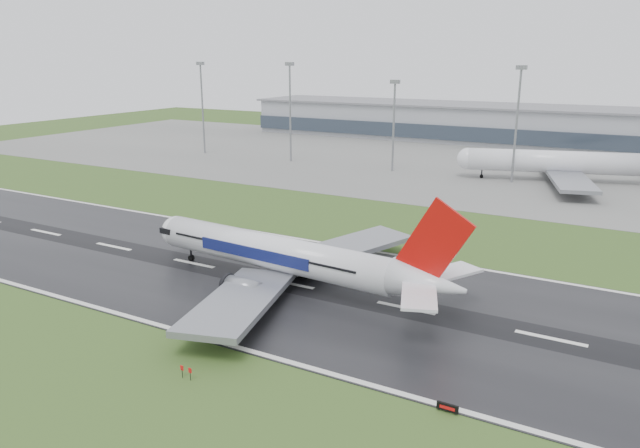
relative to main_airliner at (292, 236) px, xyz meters
The scene contains 11 objects.
ground 8.55m from the main_airliner, 151.35° to the left, with size 520.00×520.00×0.00m, color #2F4D1C.
runway 8.50m from the main_airliner, 151.35° to the left, with size 400.00×45.00×0.10m, color black.
apron 125.84m from the main_airliner, 90.46° to the left, with size 400.00×130.00×0.08m, color slate.
terminal 185.55m from the main_airliner, 90.31° to the left, with size 240.00×36.00×15.00m, color gray.
main_airliner is the anchor object (origin of this frame).
parked_airliner 111.89m from the main_airliner, 76.96° to the left, with size 63.13×58.78×18.50m, color silver, non-canonical shape.
runway_sign 39.94m from the main_airliner, 34.45° to the right, with size 2.30×0.26×1.04m, color black, non-canonical shape.
floodmast_0 143.02m from the main_airliner, 135.24° to the left, with size 0.64×0.64×32.58m, color gray.
floodmast_1 118.75m from the main_airliner, 121.94° to the left, with size 0.64×0.64×32.59m, color gray.
floodmast_2 103.58m from the main_airliner, 103.60° to the left, with size 0.64×0.64×27.45m, color gray.
floodmast_3 101.69m from the main_airliner, 82.54° to the left, with size 0.64×0.64×32.03m, color gray.
Camera 1 is at (47.81, -75.91, 35.31)m, focal length 33.29 mm.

